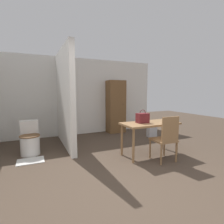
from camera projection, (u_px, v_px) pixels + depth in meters
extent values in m
plane|color=#4C3D30|center=(136.00, 188.00, 2.60)|extent=(16.00, 16.00, 0.00)
cube|color=white|center=(77.00, 97.00, 5.77)|extent=(5.58, 0.12, 2.50)
cube|color=white|center=(64.00, 98.00, 4.53)|extent=(0.12, 2.09, 2.50)
cube|color=#997047|center=(150.00, 123.00, 3.87)|extent=(1.27, 0.61, 0.04)
cylinder|color=#997047|center=(133.00, 146.00, 3.46)|extent=(0.05, 0.05, 0.70)
cylinder|color=#997047|center=(177.00, 139.00, 3.93)|extent=(0.05, 0.05, 0.70)
cylinder|color=#997047|center=(122.00, 140.00, 3.90)|extent=(0.05, 0.05, 0.70)
cylinder|color=#997047|center=(162.00, 135.00, 4.37)|extent=(0.05, 0.05, 0.70)
cube|color=#997047|center=(163.00, 140.00, 3.60)|extent=(0.45, 0.45, 0.04)
cube|color=#997047|center=(170.00, 129.00, 3.38)|extent=(0.39, 0.05, 0.49)
cylinder|color=#997047|center=(150.00, 149.00, 3.73)|extent=(0.04, 0.04, 0.41)
cylinder|color=#997047|center=(164.00, 147.00, 3.87)|extent=(0.04, 0.04, 0.41)
cylinder|color=#997047|center=(161.00, 155.00, 3.38)|extent=(0.04, 0.04, 0.41)
cylinder|color=#997047|center=(176.00, 152.00, 3.52)|extent=(0.04, 0.04, 0.41)
cylinder|color=white|center=(30.00, 145.00, 3.94)|extent=(0.41, 0.41, 0.42)
cylinder|color=brown|center=(30.00, 136.00, 3.92)|extent=(0.43, 0.43, 0.02)
cube|color=white|center=(29.00, 127.00, 4.15)|extent=(0.40, 0.18, 0.32)
cube|color=maroon|center=(143.00, 118.00, 3.82)|extent=(0.26, 0.17, 0.21)
torus|color=maroon|center=(143.00, 113.00, 3.81)|extent=(0.16, 0.01, 0.16)
cube|color=brown|center=(116.00, 107.00, 6.09)|extent=(0.60, 0.43, 1.80)
sphere|color=black|center=(123.00, 104.00, 5.94)|extent=(0.02, 0.02, 0.02)
cube|color=silver|center=(31.00, 161.00, 3.59)|extent=(0.52, 0.38, 0.01)
cube|color=#BCBCC1|center=(152.00, 129.00, 5.50)|extent=(0.29, 0.16, 0.48)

